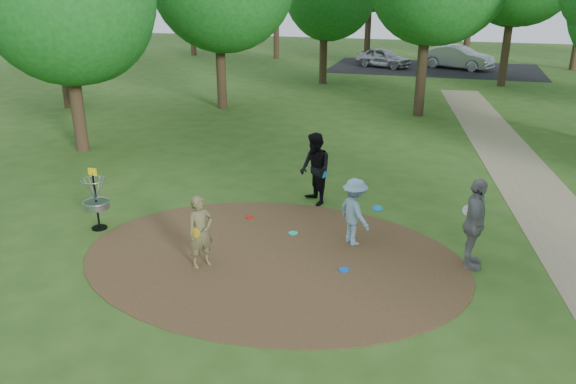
# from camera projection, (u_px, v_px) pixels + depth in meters

# --- Properties ---
(ground) EXTENTS (100.00, 100.00, 0.00)m
(ground) POSITION_uv_depth(u_px,v_px,m) (272.00, 258.00, 12.14)
(ground) COLOR #2D5119
(ground) RESTS_ON ground
(dirt_clearing) EXTENTS (8.40, 8.40, 0.02)m
(dirt_clearing) POSITION_uv_depth(u_px,v_px,m) (272.00, 258.00, 12.13)
(dirt_clearing) COLOR #47301C
(dirt_clearing) RESTS_ON ground
(parking_lot) EXTENTS (14.00, 8.00, 0.01)m
(parking_lot) POSITION_uv_depth(u_px,v_px,m) (434.00, 68.00, 38.54)
(parking_lot) COLOR black
(parking_lot) RESTS_ON ground
(player_observer_with_disc) EXTENTS (0.64, 0.68, 1.56)m
(player_observer_with_disc) POSITION_uv_depth(u_px,v_px,m) (201.00, 232.00, 11.55)
(player_observer_with_disc) COLOR brown
(player_observer_with_disc) RESTS_ON ground
(player_throwing_with_disc) EXTENTS (1.18, 1.13, 1.56)m
(player_throwing_with_disc) POSITION_uv_depth(u_px,v_px,m) (355.00, 212.00, 12.55)
(player_throwing_with_disc) COLOR #82ACC2
(player_throwing_with_disc) RESTS_ON ground
(player_walking_with_disc) EXTENTS (1.16, 1.19, 1.93)m
(player_walking_with_disc) POSITION_uv_depth(u_px,v_px,m) (315.00, 169.00, 14.83)
(player_walking_with_disc) COLOR black
(player_walking_with_disc) RESTS_ON ground
(player_waiting_with_disc) EXTENTS (0.52, 1.15, 1.95)m
(player_waiting_with_disc) POSITION_uv_depth(u_px,v_px,m) (474.00, 224.00, 11.46)
(player_waiting_with_disc) COLOR gray
(player_waiting_with_disc) RESTS_ON ground
(disc_ground_cyan) EXTENTS (0.22, 0.22, 0.02)m
(disc_ground_cyan) POSITION_uv_depth(u_px,v_px,m) (293.00, 233.00, 13.28)
(disc_ground_cyan) COLOR #19CBC1
(disc_ground_cyan) RESTS_ON dirt_clearing
(disc_ground_blue) EXTENTS (0.22, 0.22, 0.02)m
(disc_ground_blue) POSITION_uv_depth(u_px,v_px,m) (344.00, 270.00, 11.60)
(disc_ground_blue) COLOR blue
(disc_ground_blue) RESTS_ON dirt_clearing
(disc_ground_red) EXTENTS (0.22, 0.22, 0.02)m
(disc_ground_red) POSITION_uv_depth(u_px,v_px,m) (250.00, 217.00, 14.17)
(disc_ground_red) COLOR red
(disc_ground_red) RESTS_ON dirt_clearing
(car_left) EXTENTS (4.15, 2.95, 1.31)m
(car_left) POSITION_uv_depth(u_px,v_px,m) (383.00, 58.00, 38.85)
(car_left) COLOR #A4A5AC
(car_left) RESTS_ON ground
(car_right) EXTENTS (5.00, 3.30, 1.56)m
(car_right) POSITION_uv_depth(u_px,v_px,m) (458.00, 57.00, 38.05)
(car_right) COLOR #A9ACB1
(car_right) RESTS_ON ground
(disc_golf_basket) EXTENTS (0.63, 0.63, 1.54)m
(disc_golf_basket) POSITION_uv_depth(u_px,v_px,m) (95.00, 195.00, 13.29)
(disc_golf_basket) COLOR black
(disc_golf_basket) RESTS_ON ground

